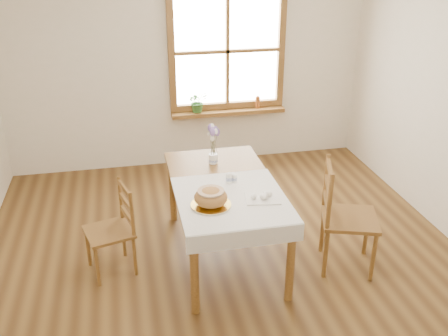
{
  "coord_description": "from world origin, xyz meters",
  "views": [
    {
      "loc": [
        -0.82,
        -3.56,
        2.74
      ],
      "look_at": [
        0.0,
        0.3,
        0.9
      ],
      "focal_mm": 40.0,
      "sensor_mm": 36.0,
      "label": 1
    }
  ],
  "objects_px": {
    "dining_table": "(224,192)",
    "chair_left": "(109,231)",
    "chair_right": "(350,217)",
    "flower_vase": "(213,159)",
    "bread_plate": "(211,205)"
  },
  "relations": [
    {
      "from": "flower_vase",
      "to": "bread_plate",
      "type": "bearing_deg",
      "value": -102.14
    },
    {
      "from": "dining_table",
      "to": "bread_plate",
      "type": "distance_m",
      "value": 0.45
    },
    {
      "from": "dining_table",
      "to": "chair_right",
      "type": "xyz_separation_m",
      "value": [
        1.05,
        -0.4,
        -0.16
      ]
    },
    {
      "from": "bread_plate",
      "to": "flower_vase",
      "type": "height_order",
      "value": "flower_vase"
    },
    {
      "from": "dining_table",
      "to": "flower_vase",
      "type": "xyz_separation_m",
      "value": [
        -0.01,
        0.43,
        0.13
      ]
    },
    {
      "from": "bread_plate",
      "to": "chair_left",
      "type": "bearing_deg",
      "value": 156.74
    },
    {
      "from": "dining_table",
      "to": "chair_left",
      "type": "distance_m",
      "value": 1.07
    },
    {
      "from": "chair_right",
      "to": "bread_plate",
      "type": "relative_size",
      "value": 3.19
    },
    {
      "from": "bread_plate",
      "to": "chair_right",
      "type": "bearing_deg",
      "value": -0.07
    },
    {
      "from": "dining_table",
      "to": "chair_left",
      "type": "bearing_deg",
      "value": -178.2
    },
    {
      "from": "dining_table",
      "to": "chair_left",
      "type": "xyz_separation_m",
      "value": [
        -1.03,
        -0.03,
        -0.25
      ]
    },
    {
      "from": "chair_right",
      "to": "flower_vase",
      "type": "height_order",
      "value": "chair_right"
    },
    {
      "from": "dining_table",
      "to": "flower_vase",
      "type": "bearing_deg",
      "value": 91.93
    },
    {
      "from": "dining_table",
      "to": "chair_right",
      "type": "relative_size",
      "value": 1.58
    },
    {
      "from": "chair_left",
      "to": "flower_vase",
      "type": "height_order",
      "value": "flower_vase"
    }
  ]
}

